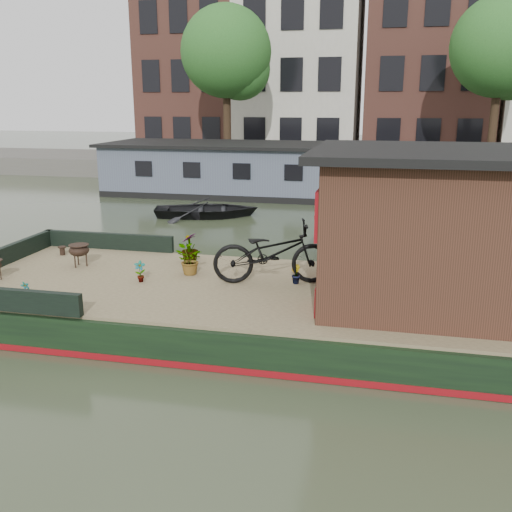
% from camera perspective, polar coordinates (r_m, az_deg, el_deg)
% --- Properties ---
extents(ground, '(120.00, 120.00, 0.00)m').
position_cam_1_polar(ground, '(9.98, 4.27, -7.01)').
color(ground, '#2D3823').
rests_on(ground, ground).
extents(houseboat_hull, '(14.01, 4.02, 0.60)m').
position_cam_1_polar(houseboat_hull, '(10.14, -3.19, -4.96)').
color(houseboat_hull, black).
rests_on(houseboat_hull, ground).
extents(houseboat_deck, '(11.80, 3.80, 0.05)m').
position_cam_1_polar(houseboat_deck, '(9.76, 4.34, -3.61)').
color(houseboat_deck, '#877C53').
rests_on(houseboat_deck, houseboat_hull).
extents(bow_bulwark, '(3.00, 4.00, 0.35)m').
position_cam_1_polar(bow_bulwark, '(11.53, -21.41, -0.65)').
color(bow_bulwark, black).
rests_on(bow_bulwark, houseboat_deck).
extents(cabin, '(4.00, 3.50, 2.42)m').
position_cam_1_polar(cabin, '(9.39, 17.83, 2.87)').
color(cabin, black).
rests_on(cabin, houseboat_deck).
extents(bicycle, '(2.21, 1.22, 1.10)m').
position_cam_1_polar(bicycle, '(10.01, 1.67, 0.34)').
color(bicycle, black).
rests_on(bicycle, houseboat_deck).
extents(potted_plant_a, '(0.24, 0.20, 0.39)m').
position_cam_1_polar(potted_plant_a, '(10.34, -11.52, -1.53)').
color(potted_plant_a, '#9A4E2C').
rests_on(potted_plant_a, houseboat_deck).
extents(potted_plant_b, '(0.24, 0.24, 0.34)m').
position_cam_1_polar(potted_plant_b, '(10.09, 3.97, -1.81)').
color(potted_plant_b, brown).
rests_on(potted_plant_b, houseboat_deck).
extents(potted_plant_c, '(0.55, 0.50, 0.55)m').
position_cam_1_polar(potted_plant_c, '(10.62, -6.79, -0.42)').
color(potted_plant_c, '#9E512E').
rests_on(potted_plant_c, houseboat_deck).
extents(potted_plant_d, '(0.39, 0.39, 0.60)m').
position_cam_1_polar(potted_plant_d, '(11.42, -6.64, 0.82)').
color(potted_plant_d, maroon).
rests_on(potted_plant_d, houseboat_deck).
extents(potted_plant_e, '(0.14, 0.18, 0.30)m').
position_cam_1_polar(potted_plant_e, '(9.98, -22.05, -3.23)').
color(potted_plant_e, '#A2362F').
rests_on(potted_plant_e, houseboat_deck).
extents(brazier_rear, '(0.50, 0.50, 0.44)m').
position_cam_1_polar(brazier_rear, '(11.61, -17.24, 0.06)').
color(brazier_rear, black).
rests_on(brazier_rear, houseboat_deck).
extents(bollard_port, '(0.16, 0.16, 0.18)m').
position_cam_1_polar(bollard_port, '(12.62, -18.81, 0.51)').
color(bollard_port, black).
rests_on(bollard_port, houseboat_deck).
extents(dinghy, '(3.99, 3.28, 0.72)m').
position_cam_1_polar(dinghy, '(19.40, -4.96, 5.03)').
color(dinghy, black).
rests_on(dinghy, ground).
extents(far_houseboat, '(20.40, 4.40, 2.11)m').
position_cam_1_polar(far_houseboat, '(23.36, 9.45, 8.12)').
color(far_houseboat, '#47525F').
rests_on(far_houseboat, ground).
extents(quay, '(60.00, 6.00, 0.90)m').
position_cam_1_polar(quay, '(29.87, 10.18, 8.59)').
color(quay, '#47443F').
rests_on(quay, ground).
extents(townhouse_row, '(27.25, 8.00, 16.50)m').
position_cam_1_polar(townhouse_row, '(36.90, 11.58, 21.34)').
color(townhouse_row, brown).
rests_on(townhouse_row, ground).
extents(tree_left, '(4.40, 4.40, 7.40)m').
position_cam_1_polar(tree_left, '(29.32, -2.68, 19.34)').
color(tree_left, '#332316').
rests_on(tree_left, quay).
extents(tree_right, '(4.40, 4.40, 7.40)m').
position_cam_1_polar(tree_right, '(28.72, 23.56, 18.26)').
color(tree_right, '#332316').
rests_on(tree_right, quay).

